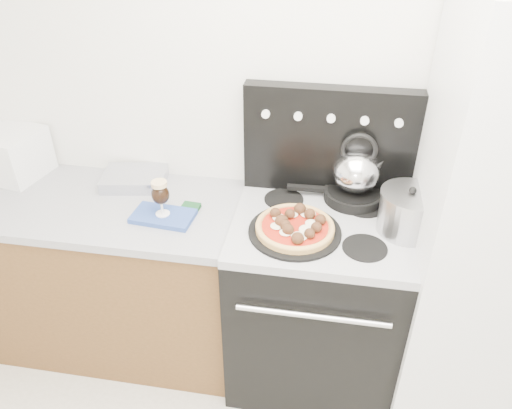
% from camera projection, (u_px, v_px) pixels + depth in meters
% --- Properties ---
extents(room_shell, '(3.52, 3.01, 2.52)m').
position_uv_depth(room_shell, '(278.00, 315.00, 1.24)').
color(room_shell, beige).
rests_on(room_shell, ground).
extents(base_cabinet, '(1.45, 0.60, 0.86)m').
position_uv_depth(base_cabinet, '(100.00, 276.00, 2.58)').
color(base_cabinet, brown).
rests_on(base_cabinet, ground).
extents(countertop, '(1.48, 0.63, 0.04)m').
position_uv_depth(countertop, '(84.00, 203.00, 2.33)').
color(countertop, '#9B9AA1').
rests_on(countertop, base_cabinet).
extents(stove_body, '(0.76, 0.65, 0.88)m').
position_uv_depth(stove_body, '(314.00, 303.00, 2.40)').
color(stove_body, black).
rests_on(stove_body, ground).
extents(cooktop, '(0.76, 0.65, 0.04)m').
position_uv_depth(cooktop, '(321.00, 226.00, 2.14)').
color(cooktop, '#ADADB2').
rests_on(cooktop, stove_body).
extents(backguard, '(0.76, 0.08, 0.50)m').
position_uv_depth(backguard, '(329.00, 141.00, 2.22)').
color(backguard, black).
rests_on(backguard, cooktop).
extents(fridge, '(0.64, 0.68, 1.90)m').
position_uv_depth(fridge, '(497.00, 237.00, 2.00)').
color(fridge, silver).
rests_on(fridge, ground).
extents(toaster_oven, '(0.41, 0.34, 0.23)m').
position_uv_depth(toaster_oven, '(5.00, 152.00, 2.46)').
color(toaster_oven, silver).
rests_on(toaster_oven, countertop).
extents(foil_sheet, '(0.33, 0.26, 0.06)m').
position_uv_depth(foil_sheet, '(135.00, 179.00, 2.42)').
color(foil_sheet, silver).
rests_on(foil_sheet, countertop).
extents(oven_mitt, '(0.28, 0.18, 0.02)m').
position_uv_depth(oven_mitt, '(163.00, 216.00, 2.18)').
color(oven_mitt, '#2C4896').
rests_on(oven_mitt, countertop).
extents(beer_glass, '(0.08, 0.08, 0.17)m').
position_uv_depth(beer_glass, '(161.00, 198.00, 2.13)').
color(beer_glass, black).
rests_on(beer_glass, oven_mitt).
extents(pizza_pan, '(0.49, 0.49, 0.01)m').
position_uv_depth(pizza_pan, '(295.00, 231.00, 2.07)').
color(pizza_pan, black).
rests_on(pizza_pan, cooktop).
extents(pizza, '(0.41, 0.41, 0.05)m').
position_uv_depth(pizza, '(295.00, 226.00, 2.05)').
color(pizza, tan).
rests_on(pizza, pizza_pan).
extents(skillet, '(0.28, 0.28, 0.05)m').
position_uv_depth(skillet, '(353.00, 195.00, 2.27)').
color(skillet, black).
rests_on(skillet, cooktop).
extents(tea_kettle, '(0.27, 0.27, 0.24)m').
position_uv_depth(tea_kettle, '(357.00, 168.00, 2.19)').
color(tea_kettle, silver).
rests_on(tea_kettle, skillet).
extents(stock_pot, '(0.26, 0.26, 0.17)m').
position_uv_depth(stock_pot, '(408.00, 213.00, 2.04)').
color(stock_pot, '#AFAFB2').
rests_on(stock_pot, cooktop).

